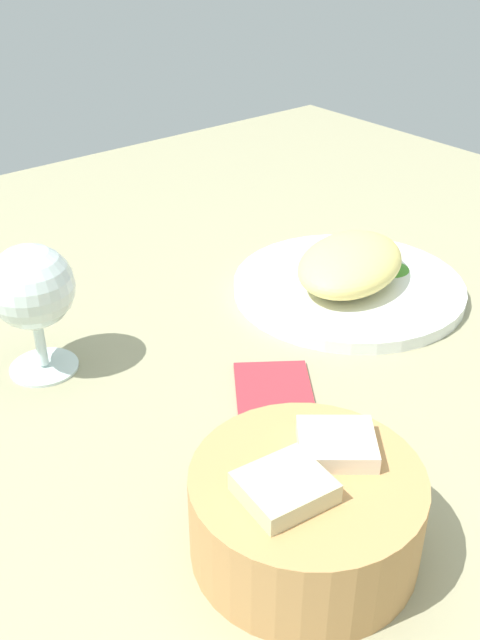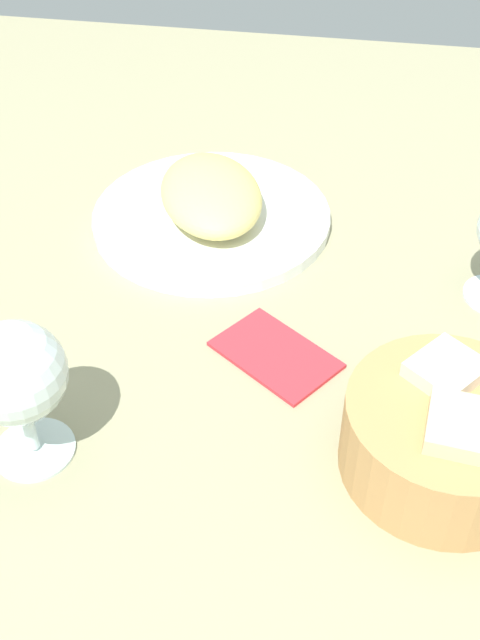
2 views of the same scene
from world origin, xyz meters
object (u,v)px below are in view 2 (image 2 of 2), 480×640
folded_napkin (276,353)px  plate (212,217)px  wine_glass_near (15,377)px  bread_basket (446,434)px

folded_napkin → plate: bearing=152.2°
plate → folded_napkin: (19.99, 9.94, -0.30)cm
wine_glass_near → bread_basket: bearing=97.3°
bread_basket → wine_glass_near: (4.15, -32.35, 4.84)cm
bread_basket → folded_napkin: bread_basket is taller
plate → folded_napkin: bearing=26.4°
plate → bread_basket: (30.02, 24.48, 3.01)cm
wine_glass_near → folded_napkin: bearing=128.5°
wine_glass_near → folded_napkin: size_ratio=1.18×
plate → wine_glass_near: size_ratio=2.02×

